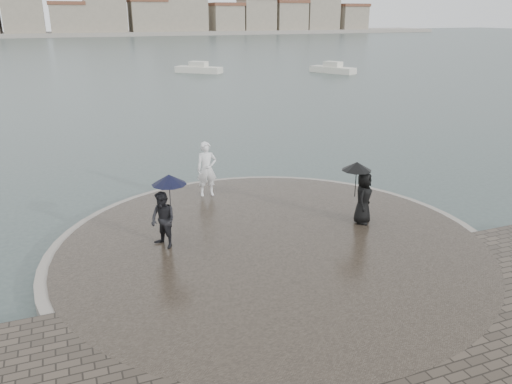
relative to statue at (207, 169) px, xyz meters
name	(u,v)px	position (x,y,z in m)	size (l,w,h in m)	color
ground	(334,320)	(0.61, -7.97, -1.33)	(400.00, 400.00, 0.00)	#2B3835
kerb_ring	(273,249)	(0.61, -4.47, -1.17)	(12.50, 12.50, 0.32)	gray
quay_tip	(273,248)	(0.61, -4.47, -1.15)	(11.90, 11.90, 0.36)	#2D261E
statue	(207,169)	(0.00, 0.00, 0.00)	(0.71, 0.46, 1.94)	silver
visitor_left	(165,210)	(-2.22, -3.57, 0.11)	(1.18, 1.06, 2.04)	black
visitor_right	(362,190)	(3.69, -4.11, 0.09)	(1.16, 1.01, 1.95)	black
far_skyline	(45,17)	(-5.68, 152.74, 4.28)	(260.00, 20.00, 37.00)	gray
boats	(185,75)	(8.02, 36.16, -0.95)	(41.20, 15.32, 1.50)	beige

